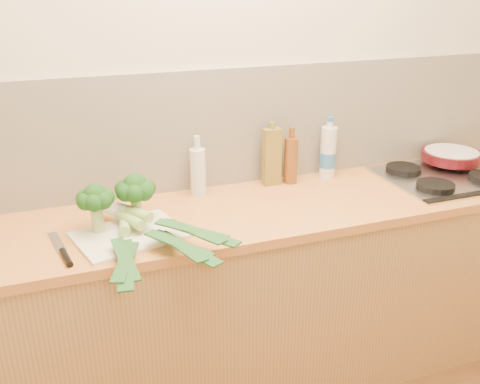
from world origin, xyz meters
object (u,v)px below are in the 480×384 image
object	(u,v)px
chopping_board	(129,235)
chefs_knife	(64,253)
gas_hob	(445,176)
skillet	(452,155)

from	to	relation	value
chopping_board	chefs_knife	size ratio (longest dim) A/B	1.29
gas_hob	chopping_board	xyz separation A→B (m)	(-1.53, -0.09, -0.01)
chefs_knife	skillet	world-z (taller)	skillet
gas_hob	chopping_board	world-z (taller)	gas_hob
chopping_board	skillet	distance (m)	1.68
chopping_board	skillet	bearing A→B (deg)	-7.24
chopping_board	skillet	size ratio (longest dim) A/B	0.90
chopping_board	chefs_knife	xyz separation A→B (m)	(-0.24, -0.07, 0.00)
gas_hob	skillet	size ratio (longest dim) A/B	1.34
chefs_knife	skillet	bearing A→B (deg)	-1.09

